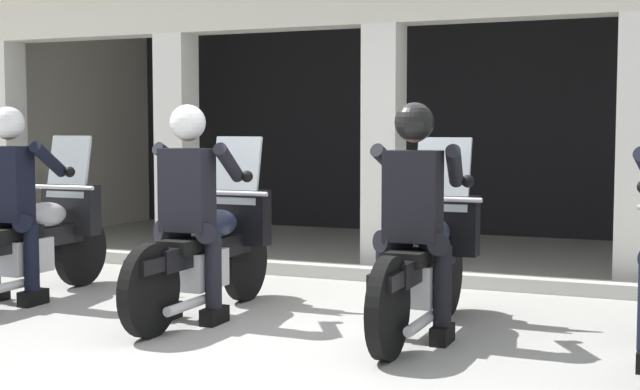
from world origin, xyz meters
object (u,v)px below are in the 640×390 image
motorcycle_center_left (210,249)px  motorcycle_center_right (426,260)px  police_officer_far_left (11,188)px  police_officer_center_left (190,194)px  police_officer_center_right (414,201)px  motorcycle_far_left (37,238)px

motorcycle_center_left → motorcycle_center_right: size_ratio=1.00×
police_officer_far_left → police_officer_center_left: same height
motorcycle_center_right → police_officer_center_right: 0.52m
motorcycle_center_left → police_officer_center_left: size_ratio=1.29×
motorcycle_center_left → police_officer_center_right: size_ratio=1.29×
motorcycle_far_left → police_officer_far_left: 0.52m
motorcycle_center_right → motorcycle_far_left: bearing=-165.3°
motorcycle_far_left → motorcycle_center_right: size_ratio=1.00×
motorcycle_center_left → police_officer_far_left: bearing=-157.6°
motorcycle_far_left → police_officer_center_right: police_officer_center_right is taller
police_officer_center_left → police_officer_center_right: same height
motorcycle_far_left → motorcycle_center_right: (3.35, 0.02, 0.00)m
police_officer_far_left → motorcycle_far_left: bearing=95.8°
police_officer_center_right → motorcycle_center_right: bearing=104.0°
motorcycle_center_left → motorcycle_center_right: same height
motorcycle_center_left → police_officer_center_left: police_officer_center_left is taller
motorcycle_center_right → police_officer_center_left: bearing=-154.1°
motorcycle_far_left → motorcycle_center_right: same height
motorcycle_far_left → motorcycle_center_left: 1.68m
motorcycle_far_left → motorcycle_center_left: size_ratio=1.00×
motorcycle_far_left → police_officer_center_left: bearing=-4.9°
police_officer_center_left → motorcycle_center_right: bearing=25.7°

